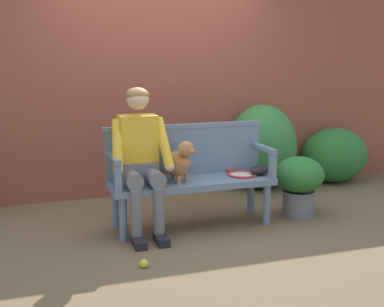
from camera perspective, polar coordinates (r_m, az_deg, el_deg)
name	(u,v)px	position (r m, az deg, el deg)	size (l,w,h in m)	color
ground_plane	(192,226)	(4.88, 0.00, -8.21)	(40.00, 40.00, 0.00)	brown
brick_garden_fence	(154,92)	(5.97, -4.29, 6.95)	(8.00, 0.30, 2.37)	brown
hedge_bush_mid_left	(334,155)	(6.70, 15.77, -0.18)	(0.88, 0.68, 0.70)	#286B2D
hedge_bush_far_right	(262,147)	(6.16, 7.90, 0.73)	(0.85, 0.81, 1.03)	#337538
garden_bench	(192,186)	(4.77, 0.00, -3.71)	(1.55, 0.48, 0.46)	slate
bench_backrest	(185,149)	(4.89, -0.78, 0.51)	(1.59, 0.06, 0.50)	slate
bench_armrest_left_end	(115,166)	(4.45, -8.68, -1.41)	(0.06, 0.48, 0.28)	slate
bench_armrest_right_end	(267,156)	(4.91, 8.51, -0.23)	(0.06, 0.48, 0.28)	slate
person_seated	(140,155)	(4.55, -5.87, -0.15)	(0.56, 0.64, 1.33)	black
dog_on_bench	(179,161)	(4.62, -1.53, -0.86)	(0.30, 0.38, 0.39)	#AD7042
tennis_racket	(240,174)	(4.96, 5.45, -2.29)	(0.40, 0.57, 0.03)	red
baseball_glove	(259,170)	(4.99, 7.61, -1.83)	(0.22, 0.17, 0.09)	black
tennis_ball	(144,263)	(4.00, -5.46, -12.25)	(0.07, 0.07, 0.07)	#CCDB33
potted_plant	(299,181)	(5.21, 12.00, -3.06)	(0.49, 0.49, 0.61)	slate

